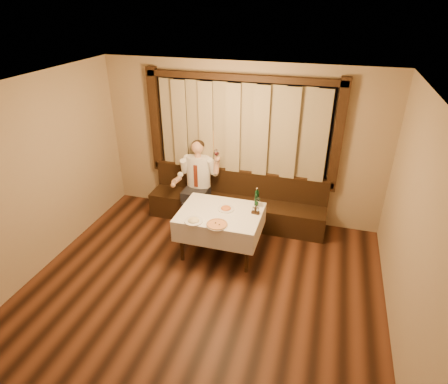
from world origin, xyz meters
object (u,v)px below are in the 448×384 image
(green_bottle, at_px, (257,198))
(pasta_cream, at_px, (194,219))
(pasta_red, at_px, (226,207))
(banquette, at_px, (237,205))
(dining_table, at_px, (220,218))
(cruet_caddy, at_px, (255,211))
(seated_man, at_px, (197,176))
(pizza, at_px, (217,224))

(green_bottle, bearing_deg, pasta_cream, -137.01)
(pasta_red, xyz_separation_m, green_bottle, (0.43, 0.26, 0.09))
(banquette, xyz_separation_m, dining_table, (0.00, -1.02, 0.34))
(cruet_caddy, bearing_deg, green_bottle, 105.67)
(dining_table, distance_m, cruet_caddy, 0.56)
(pasta_red, height_order, pasta_cream, pasta_cream)
(pasta_red, xyz_separation_m, pasta_cream, (-0.36, -0.47, 0.00))
(pasta_cream, relative_size, green_bottle, 0.92)
(pasta_cream, height_order, green_bottle, green_bottle)
(green_bottle, bearing_deg, seated_man, 154.41)
(cruet_caddy, bearing_deg, pasta_red, -172.29)
(seated_man, bearing_deg, banquette, 7.27)
(green_bottle, xyz_separation_m, cruet_caddy, (0.04, -0.26, -0.09))
(banquette, distance_m, pasta_cream, 1.51)
(banquette, bearing_deg, dining_table, -90.00)
(pasta_red, bearing_deg, seated_man, 132.79)
(dining_table, height_order, pasta_red, pasta_red)
(seated_man, bearing_deg, dining_table, -52.60)
(dining_table, relative_size, pizza, 3.91)
(dining_table, xyz_separation_m, seated_man, (-0.71, 0.93, 0.20))
(dining_table, bearing_deg, pizza, -80.51)
(pizza, height_order, green_bottle, green_bottle)
(cruet_caddy, relative_size, seated_man, 0.09)
(dining_table, bearing_deg, banquette, 90.00)
(pizza, distance_m, pasta_cream, 0.36)
(pasta_cream, relative_size, cruet_caddy, 2.22)
(banquette, relative_size, seated_man, 2.16)
(pasta_red, bearing_deg, pasta_cream, -127.19)
(green_bottle, distance_m, seated_man, 1.34)
(pasta_red, height_order, seated_man, seated_man)
(banquette, relative_size, pasta_red, 12.21)
(pasta_red, relative_size, pasta_cream, 0.93)
(pasta_red, bearing_deg, banquette, 93.86)
(green_bottle, height_order, cruet_caddy, green_bottle)
(dining_table, xyz_separation_m, cruet_caddy, (0.53, 0.10, 0.15))
(banquette, bearing_deg, pasta_red, -86.14)
(banquette, distance_m, pizza, 1.48)
(banquette, height_order, pizza, banquette)
(pasta_red, height_order, green_bottle, green_bottle)
(pizza, bearing_deg, seated_man, 120.61)
(pasta_cream, bearing_deg, green_bottle, 42.99)
(green_bottle, bearing_deg, pasta_red, -148.70)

